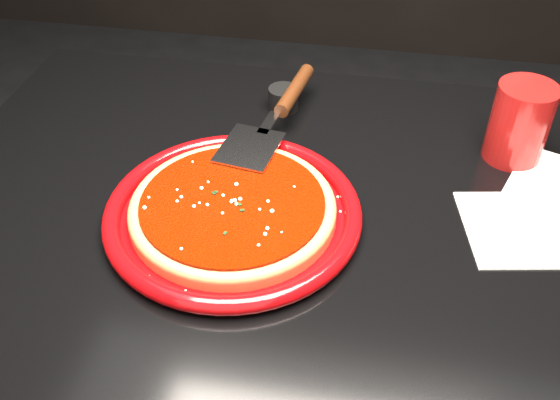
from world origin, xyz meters
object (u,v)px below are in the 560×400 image
object	(u,v)px
cup	(520,123)
table	(320,372)
pizza_server	(275,114)
plate	(233,213)
ramekin	(283,99)

from	to	relation	value
cup	table	bearing A→B (deg)	-143.81
pizza_server	cup	distance (m)	0.37
table	pizza_server	size ratio (longest dim) A/B	3.46
plate	ramekin	xyz separation A→B (m)	(0.02, 0.29, 0.01)
table	cup	size ratio (longest dim) A/B	9.75
table	ramekin	size ratio (longest dim) A/B	23.35
cup	ramekin	distance (m)	0.38
pizza_server	table	bearing A→B (deg)	-48.51
table	pizza_server	distance (m)	0.47
pizza_server	cup	bearing A→B (deg)	11.36
table	cup	world-z (taller)	cup
table	plate	xyz separation A→B (m)	(-0.13, -0.03, 0.39)
plate	pizza_server	world-z (taller)	pizza_server
table	cup	bearing A→B (deg)	36.19
plate	pizza_server	bearing A→B (deg)	84.15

